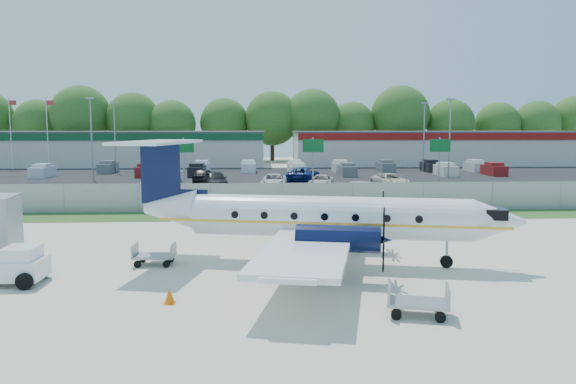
{
  "coord_description": "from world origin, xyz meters",
  "views": [
    {
      "loc": [
        -1.57,
        -24.87,
        5.9
      ],
      "look_at": [
        0.0,
        6.0,
        2.3
      ],
      "focal_mm": 35.0,
      "sensor_mm": 36.0,
      "label": 1
    }
  ],
  "objects_px": {
    "aircraft": "(321,217)",
    "pushback_tug": "(11,266)",
    "baggage_cart_near": "(154,255)",
    "baggage_cart_far": "(418,302)"
  },
  "relations": [
    {
      "from": "baggage_cart_near",
      "to": "pushback_tug",
      "type": "bearing_deg",
      "value": -151.31
    },
    {
      "from": "pushback_tug",
      "to": "baggage_cart_near",
      "type": "relative_size",
      "value": 1.49
    },
    {
      "from": "baggage_cart_near",
      "to": "baggage_cart_far",
      "type": "xyz_separation_m",
      "value": [
        9.47,
        -7.01,
        0.03
      ]
    },
    {
      "from": "pushback_tug",
      "to": "baggage_cart_far",
      "type": "distance_m",
      "value": 14.96
    },
    {
      "from": "pushback_tug",
      "to": "aircraft",
      "type": "bearing_deg",
      "value": 12.45
    },
    {
      "from": "aircraft",
      "to": "baggage_cart_far",
      "type": "distance_m",
      "value": 7.54
    },
    {
      "from": "aircraft",
      "to": "baggage_cart_near",
      "type": "xyz_separation_m",
      "value": [
        -7.17,
        -0.0,
        -1.61
      ]
    },
    {
      "from": "aircraft",
      "to": "pushback_tug",
      "type": "relative_size",
      "value": 6.53
    },
    {
      "from": "baggage_cart_near",
      "to": "aircraft",
      "type": "bearing_deg",
      "value": 0.02
    },
    {
      "from": "aircraft",
      "to": "pushback_tug",
      "type": "distance_m",
      "value": 12.38
    }
  ]
}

